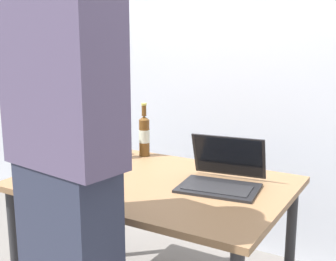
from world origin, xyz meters
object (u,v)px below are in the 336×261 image
object	(u,v)px
beer_bottle_brown	(144,135)
beer_bottle_amber	(116,139)
beer_bottle_dark	(98,136)
person_figure	(66,169)
laptop	(222,176)

from	to	relation	value
beer_bottle_brown	beer_bottle_amber	distance (m)	0.17
beer_bottle_dark	person_figure	world-z (taller)	person_figure
laptop	beer_bottle_amber	xyz separation A→B (m)	(-0.71, 0.13, 0.06)
person_figure	beer_bottle_dark	bearing A→B (deg)	123.63
beer_bottle_dark	beer_bottle_amber	bearing A→B (deg)	5.01
beer_bottle_brown	person_figure	distance (m)	1.03
beer_bottle_dark	person_figure	distance (m)	1.01
beer_bottle_dark	person_figure	size ratio (longest dim) A/B	0.17
laptop	beer_bottle_amber	world-z (taller)	beer_bottle_amber
laptop	beer_bottle_dark	distance (m)	0.84
beer_bottle_amber	beer_bottle_dark	bearing A→B (deg)	-174.99
beer_bottle_brown	beer_bottle_dark	size ratio (longest dim) A/B	0.98
laptop	beer_bottle_brown	size ratio (longest dim) A/B	1.26
laptop	person_figure	xyz separation A→B (m)	(-0.27, -0.71, 0.18)
beer_bottle_amber	person_figure	xyz separation A→B (m)	(0.44, -0.85, 0.11)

